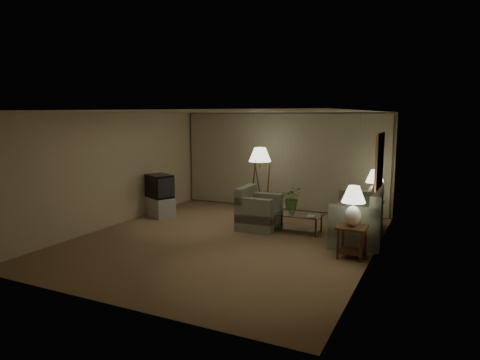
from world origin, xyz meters
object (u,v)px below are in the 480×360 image
coffee_table (298,220)px  vase (292,210)px  table_lamp_near (353,202)px  tv_cabinet (160,207)px  crt_tv (159,186)px  side_table_far (374,209)px  floor_lamp (260,180)px  table_lamp_far (375,183)px  sofa (357,218)px  armchair (259,212)px  ottoman (251,205)px  side_table_near (352,236)px

coffee_table → vase: bearing=-180.0°
table_lamp_near → vase: 2.10m
tv_cabinet → crt_tv: bearing=0.0°
crt_tv → side_table_far: bearing=41.3°
table_lamp_near → floor_lamp: size_ratio=0.42×
table_lamp_far → vase: (-1.60, -1.35, -0.55)m
side_table_far → table_lamp_far: 0.65m
coffee_table → tv_cabinet: bearing=-178.8°
crt_tv → table_lamp_near: bearing=13.2°
side_table_far → table_lamp_far: size_ratio=0.80×
sofa → table_lamp_far: 1.40m
armchair → side_table_far: size_ratio=1.61×
coffee_table → crt_tv: bearing=-178.8°
side_table_far → table_lamp_near: 2.68m
table_lamp_near → ottoman: size_ratio=1.39×
armchair → ottoman: bearing=29.4°
table_lamp_far → tv_cabinet: table_lamp_far is taller
armchair → ottoman: 1.76m
sofa → ottoman: bearing=-118.9°
table_lamp_near → coffee_table: bearing=139.1°
armchair → vase: bearing=-84.4°
side_table_near → ottoman: bearing=140.8°
armchair → crt_tv: size_ratio=1.13×
coffee_table → ottoman: coffee_table is taller
coffee_table → tv_cabinet: size_ratio=1.16×
tv_cabinet → ottoman: tv_cabinet is taller
side_table_far → floor_lamp: (-2.88, -0.21, 0.55)m
table_lamp_far → crt_tv: (-5.20, -1.43, -0.24)m
coffee_table → armchair: bearing=-174.0°
crt_tv → ottoman: bearing=63.4°
side_table_far → crt_tv: 5.41m
tv_cabinet → table_lamp_near: bearing=13.2°
tv_cabinet → ottoman: (1.94, 1.48, -0.07)m
table_lamp_near → sofa: bearing=96.3°
armchair → table_lamp_near: 2.71m
side_table_near → table_lamp_far: bearing=90.0°
side_table_near → crt_tv: size_ratio=0.71×
sofa → tv_cabinet: bearing=-94.0°
sofa → armchair: (-2.21, -0.20, -0.05)m
floor_lamp → ottoman: (-0.38, 0.27, -0.76)m
crt_tv → armchair: bearing=25.6°
coffee_table → tv_cabinet: (-3.75, -0.08, -0.03)m
coffee_table → floor_lamp: 1.95m
sofa → side_table_far: size_ratio=3.64×
side_table_far → vase: side_table_far is taller
side_table_near → armchair: bearing=153.9°
sofa → armchair: bearing=-91.0°
sofa → table_lamp_far: bearing=167.1°
armchair → ottoman: (-0.90, 1.50, -0.21)m
tv_cabinet → floor_lamp: bearing=53.7°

